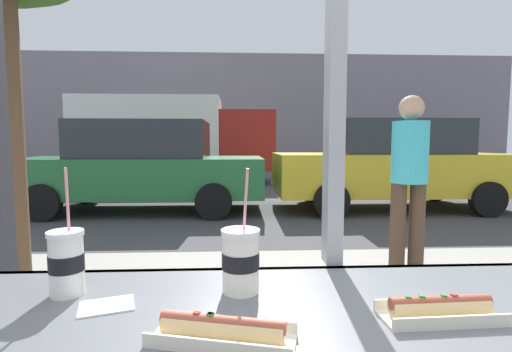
{
  "coord_description": "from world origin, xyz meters",
  "views": [
    {
      "loc": [
        -0.3,
        -1.07,
        1.33
      ],
      "look_at": [
        -0.12,
        2.51,
        1.01
      ],
      "focal_mm": 26.15,
      "sensor_mm": 36.0,
      "label": 1
    }
  ],
  "objects_px": {
    "soda_cup_right": "(66,262)",
    "hotdog_tray_near": "(440,309)",
    "pedestrian": "(409,173)",
    "hotdog_tray_far": "(222,330)",
    "box_truck": "(174,137)",
    "parked_car_yellow": "(391,164)",
    "parked_car_green": "(143,166)",
    "soda_cup_left": "(241,260)"
  },
  "relations": [
    {
      "from": "soda_cup_left",
      "to": "soda_cup_right",
      "type": "xyz_separation_m",
      "value": [
        -0.43,
        0.0,
        0.0
      ]
    },
    {
      "from": "soda_cup_right",
      "to": "hotdog_tray_far",
      "type": "height_order",
      "value": "soda_cup_right"
    },
    {
      "from": "soda_cup_right",
      "to": "pedestrian",
      "type": "distance_m",
      "value": 3.11
    },
    {
      "from": "soda_cup_left",
      "to": "pedestrian",
      "type": "distance_m",
      "value": 2.85
    },
    {
      "from": "soda_cup_right",
      "to": "hotdog_tray_near",
      "type": "relative_size",
      "value": 1.24
    },
    {
      "from": "hotdog_tray_near",
      "to": "soda_cup_right",
      "type": "bearing_deg",
      "value": 168.7
    },
    {
      "from": "hotdog_tray_near",
      "to": "pedestrian",
      "type": "xyz_separation_m",
      "value": [
        1.13,
        2.56,
        0.08
      ]
    },
    {
      "from": "pedestrian",
      "to": "parked_car_yellow",
      "type": "bearing_deg",
      "value": 69.28
    },
    {
      "from": "soda_cup_right",
      "to": "hotdog_tray_far",
      "type": "distance_m",
      "value": 0.47
    },
    {
      "from": "soda_cup_right",
      "to": "box_truck",
      "type": "xyz_separation_m",
      "value": [
        -1.67,
        11.55,
        0.5
      ]
    },
    {
      "from": "hotdog_tray_near",
      "to": "parked_car_yellow",
      "type": "distance_m",
      "value": 7.1
    },
    {
      "from": "hotdog_tray_near",
      "to": "hotdog_tray_far",
      "type": "bearing_deg",
      "value": -171.55
    },
    {
      "from": "hotdog_tray_far",
      "to": "pedestrian",
      "type": "bearing_deg",
      "value": 58.8
    },
    {
      "from": "hotdog_tray_near",
      "to": "parked_car_green",
      "type": "bearing_deg",
      "value": 109.17
    },
    {
      "from": "soda_cup_left",
      "to": "box_truck",
      "type": "relative_size",
      "value": 0.05
    },
    {
      "from": "hotdog_tray_near",
      "to": "pedestrian",
      "type": "relative_size",
      "value": 0.16
    },
    {
      "from": "parked_car_yellow",
      "to": "pedestrian",
      "type": "bearing_deg",
      "value": -110.72
    },
    {
      "from": "hotdog_tray_near",
      "to": "hotdog_tray_far",
      "type": "xyz_separation_m",
      "value": [
        -0.46,
        -0.07,
        -0.0
      ]
    },
    {
      "from": "soda_cup_right",
      "to": "pedestrian",
      "type": "relative_size",
      "value": 0.2
    },
    {
      "from": "soda_cup_right",
      "to": "parked_car_yellow",
      "type": "bearing_deg",
      "value": 61.31
    },
    {
      "from": "soda_cup_left",
      "to": "box_truck",
      "type": "xyz_separation_m",
      "value": [
        -2.11,
        11.55,
        0.5
      ]
    },
    {
      "from": "hotdog_tray_near",
      "to": "parked_car_green",
      "type": "xyz_separation_m",
      "value": [
        -2.29,
        6.59,
        -0.09
      ]
    },
    {
      "from": "soda_cup_left",
      "to": "box_truck",
      "type": "bearing_deg",
      "value": 100.33
    },
    {
      "from": "parked_car_green",
      "to": "pedestrian",
      "type": "xyz_separation_m",
      "value": [
        3.42,
        -4.03,
        0.18
      ]
    },
    {
      "from": "soda_cup_right",
      "to": "pedestrian",
      "type": "bearing_deg",
      "value": 50.24
    },
    {
      "from": "hotdog_tray_near",
      "to": "soda_cup_left",
      "type": "bearing_deg",
      "value": 158.42
    },
    {
      "from": "soda_cup_left",
      "to": "hotdog_tray_near",
      "type": "bearing_deg",
      "value": -21.58
    },
    {
      "from": "hotdog_tray_far",
      "to": "pedestrian",
      "type": "relative_size",
      "value": 0.18
    },
    {
      "from": "hotdog_tray_far",
      "to": "parked_car_green",
      "type": "bearing_deg",
      "value": 105.34
    },
    {
      "from": "soda_cup_right",
      "to": "pedestrian",
      "type": "xyz_separation_m",
      "value": [
        1.99,
        2.39,
        0.02
      ]
    },
    {
      "from": "parked_car_yellow",
      "to": "pedestrian",
      "type": "distance_m",
      "value": 4.31
    },
    {
      "from": "soda_cup_right",
      "to": "box_truck",
      "type": "relative_size",
      "value": 0.05
    },
    {
      "from": "box_truck",
      "to": "parked_car_green",
      "type": "bearing_deg",
      "value": -87.29
    },
    {
      "from": "hotdog_tray_near",
      "to": "parked_car_yellow",
      "type": "height_order",
      "value": "parked_car_yellow"
    },
    {
      "from": "box_truck",
      "to": "soda_cup_left",
      "type": "bearing_deg",
      "value": -79.67
    },
    {
      "from": "soda_cup_right",
      "to": "hotdog_tray_near",
      "type": "distance_m",
      "value": 0.88
    },
    {
      "from": "soda_cup_right",
      "to": "hotdog_tray_far",
      "type": "xyz_separation_m",
      "value": [
        0.39,
        -0.24,
        -0.06
      ]
    },
    {
      "from": "soda_cup_left",
      "to": "parked_car_green",
      "type": "bearing_deg",
      "value": 106.19
    },
    {
      "from": "hotdog_tray_far",
      "to": "box_truck",
      "type": "xyz_separation_m",
      "value": [
        -2.07,
        11.79,
        0.56
      ]
    },
    {
      "from": "pedestrian",
      "to": "hotdog_tray_near",
      "type": "bearing_deg",
      "value": -113.79
    },
    {
      "from": "hotdog_tray_near",
      "to": "box_truck",
      "type": "bearing_deg",
      "value": 102.19
    },
    {
      "from": "soda_cup_right",
      "to": "parked_car_green",
      "type": "bearing_deg",
      "value": 102.57
    }
  ]
}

